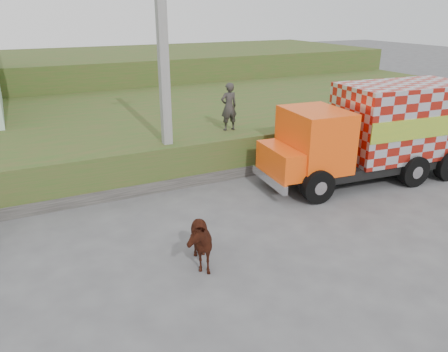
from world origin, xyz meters
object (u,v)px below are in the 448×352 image
cow (196,240)px  utility_pole (164,67)px  cargo_truck (377,132)px  pedestrian (229,107)px

cow → utility_pole: bearing=88.0°
cargo_truck → pedestrian: size_ratio=4.34×
utility_pole → cargo_truck: (6.91, -2.75, -2.32)m
utility_pole → cow: (-1.17, -5.28, -3.40)m
utility_pole → pedestrian: bearing=13.7°
pedestrian → cargo_truck: bearing=141.0°
cow → pedestrian: 7.30m
cow → pedestrian: (3.88, 5.94, 1.73)m
cargo_truck → cow: (-8.08, -2.53, -1.09)m
cargo_truck → cow: size_ratio=4.92×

